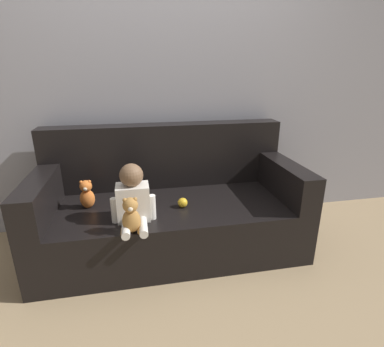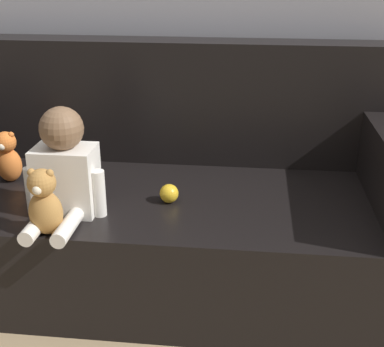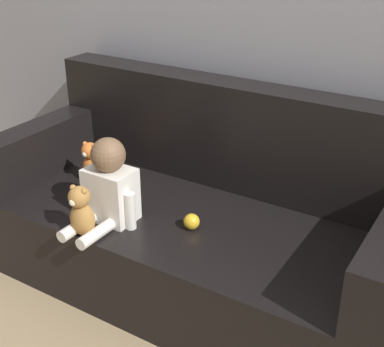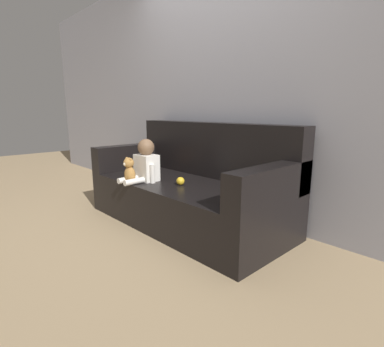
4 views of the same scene
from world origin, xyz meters
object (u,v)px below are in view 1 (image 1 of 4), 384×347
Objects in this scene: couch at (170,207)px; toy_ball at (183,203)px; person_baby at (133,197)px; plush_toy_side at (87,194)px; teddy_bear_brown at (131,216)px.

couch reaches higher than toy_ball.
plush_toy_side is at bearing 142.43° from person_baby.
couch is 0.63m from plush_toy_side.
person_baby reaches higher than toy_ball.
plush_toy_side is (-0.32, 0.25, -0.06)m from person_baby.
person_baby reaches higher than plush_toy_side.
couch is 9.16× the size of plush_toy_side.
plush_toy_side is at bearing 169.62° from toy_ball.
plush_toy_side is 0.68m from toy_ball.
teddy_bear_brown is (-0.29, -0.47, 0.19)m from couch.
teddy_bear_brown is at bearing -121.78° from couch.
couch is 0.59m from teddy_bear_brown.
couch is at bearing 6.21° from plush_toy_side.
couch reaches higher than teddy_bear_brown.
toy_ball is at bearing 38.18° from teddy_bear_brown.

